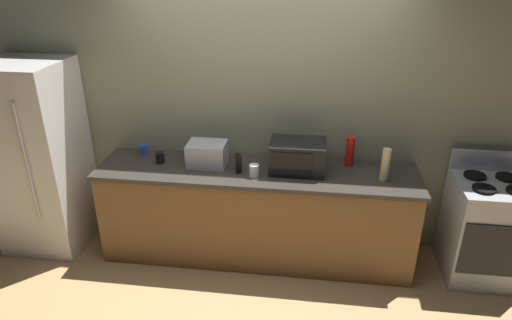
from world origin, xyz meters
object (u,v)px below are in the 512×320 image
at_px(microwave, 297,156).
at_px(toaster_oven, 207,154).
at_px(cordless_phone, 239,163).
at_px(mug_white, 254,171).
at_px(bottle_hot_sauce, 350,152).
at_px(refrigerator, 39,158).
at_px(stove_range, 484,229).
at_px(bottle_vinegar, 385,164).
at_px(mug_black, 160,158).
at_px(mug_blue, 144,149).

xyz_separation_m(microwave, toaster_oven, (-0.81, 0.01, -0.03)).
xyz_separation_m(cordless_phone, mug_white, (0.15, -0.09, -0.02)).
bearing_deg(bottle_hot_sauce, refrigerator, -175.65).
relative_size(refrigerator, stove_range, 1.67).
bearing_deg(mug_white, bottle_vinegar, 4.49).
distance_m(refrigerator, toaster_oven, 1.61).
height_order(stove_range, bottle_hot_sauce, bottle_hot_sauce).
distance_m(toaster_oven, bottle_vinegar, 1.54).
bearing_deg(mug_black, mug_blue, 142.45).
bearing_deg(microwave, bottle_hot_sauce, 20.36).
bearing_deg(stove_range, mug_blue, 176.15).
height_order(stove_range, bottle_vinegar, bottle_vinegar).
height_order(stove_range, cordless_phone, stove_range).
distance_m(stove_range, mug_blue, 3.14).
bearing_deg(bottle_hot_sauce, microwave, -159.64).
bearing_deg(bottle_vinegar, bottle_hot_sauce, 137.99).
xyz_separation_m(microwave, bottle_vinegar, (0.74, -0.08, 0.01)).
distance_m(bottle_hot_sauce, mug_blue, 1.92).
bearing_deg(stove_range, mug_black, 179.12).
relative_size(toaster_oven, mug_black, 3.37).
relative_size(microwave, bottle_hot_sauce, 1.81).
bearing_deg(toaster_oven, cordless_phone, -16.79).
xyz_separation_m(bottle_vinegar, mug_white, (-1.10, -0.09, -0.09)).
bearing_deg(mug_black, bottle_hot_sauce, 5.83).
bearing_deg(stove_range, cordless_phone, -179.20).
relative_size(mug_blue, mug_black, 0.96).
bearing_deg(mug_white, bottle_hot_sauce, 22.29).
distance_m(refrigerator, microwave, 2.41).
distance_m(stove_range, microwave, 1.74).
bearing_deg(refrigerator, bottle_vinegar, -0.58).
height_order(microwave, mug_black, microwave).
bearing_deg(bottle_hot_sauce, bottle_vinegar, -42.01).
relative_size(stove_range, cordless_phone, 7.20).
xyz_separation_m(microwave, mug_white, (-0.36, -0.17, -0.08)).
bearing_deg(bottle_hot_sauce, mug_white, -157.71).
height_order(refrigerator, toaster_oven, refrigerator).
height_order(refrigerator, cordless_phone, refrigerator).
relative_size(microwave, cordless_phone, 3.20).
bearing_deg(toaster_oven, bottle_hot_sauce, 7.12).
bearing_deg(mug_blue, cordless_phone, -14.10).
bearing_deg(mug_white, cordless_phone, 148.83).
distance_m(microwave, mug_black, 1.25).
bearing_deg(microwave, toaster_oven, 179.13).
xyz_separation_m(toaster_oven, mug_black, (-0.44, -0.02, -0.05)).
bearing_deg(microwave, mug_blue, 173.71).
height_order(stove_range, microwave, microwave).
xyz_separation_m(stove_range, mug_white, (-2.00, -0.12, 0.49)).
bearing_deg(bottle_hot_sauce, stove_range, -10.42).
bearing_deg(refrigerator, toaster_oven, 2.16).
distance_m(refrigerator, mug_black, 1.17).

